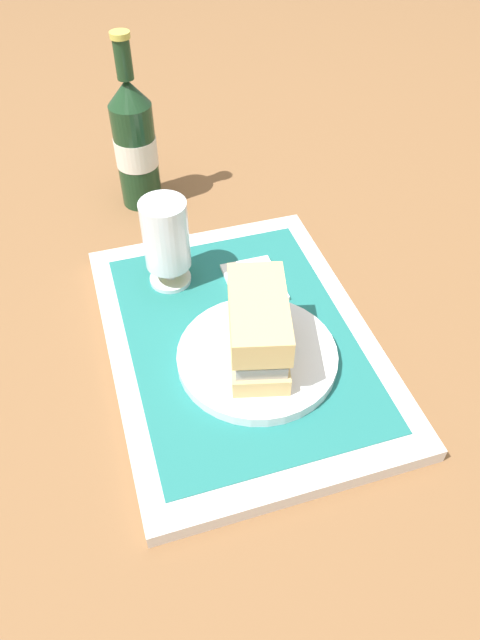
{
  "coord_description": "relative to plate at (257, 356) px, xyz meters",
  "views": [
    {
      "loc": [
        -0.47,
        0.14,
        0.55
      ],
      "look_at": [
        0.0,
        0.0,
        0.05
      ],
      "focal_mm": 32.72,
      "sensor_mm": 36.0,
      "label": 1
    }
  ],
  "objects": [
    {
      "name": "sandwich",
      "position": [
        0.0,
        -0.0,
        0.05
      ],
      "size": [
        0.14,
        0.09,
        0.08
      ],
      "rotation": [
        0.0,
        0.0,
        -0.25
      ],
      "color": "tan",
      "rests_on": "plate"
    },
    {
      "name": "napkin_folded",
      "position": [
        0.13,
        -0.04,
        -0.0
      ],
      "size": [
        0.09,
        0.07,
        0.01
      ],
      "primitive_type": "cube",
      "color": "white",
      "rests_on": "placemat"
    },
    {
      "name": "tray",
      "position": [
        0.04,
        0.01,
        -0.02
      ],
      "size": [
        0.44,
        0.32,
        0.02
      ],
      "primitive_type": "cube",
      "color": "silver",
      "rests_on": "ground_plane"
    },
    {
      "name": "ground_plane",
      "position": [
        0.04,
        0.01,
        -0.03
      ],
      "size": [
        3.0,
        3.0,
        0.0
      ],
      "primitive_type": "plane",
      "color": "brown"
    },
    {
      "name": "placemat",
      "position": [
        0.04,
        0.01,
        -0.01
      ],
      "size": [
        0.38,
        0.27,
        0.0
      ],
      "primitive_type": "cube",
      "color": "#1E6B66",
      "rests_on": "tray"
    },
    {
      "name": "beer_bottle",
      "position": [
        0.4,
        0.07,
        0.08
      ],
      "size": [
        0.07,
        0.07,
        0.27
      ],
      "color": "#19381E",
      "rests_on": "ground_plane"
    },
    {
      "name": "beer_glass",
      "position": [
        0.17,
        0.07,
        0.06
      ],
      "size": [
        0.06,
        0.06,
        0.12
      ],
      "color": "silver",
      "rests_on": "placemat"
    },
    {
      "name": "plate",
      "position": [
        0.0,
        0.0,
        0.0
      ],
      "size": [
        0.19,
        0.19,
        0.01
      ],
      "primitive_type": "cylinder",
      "color": "white",
      "rests_on": "placemat"
    }
  ]
}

